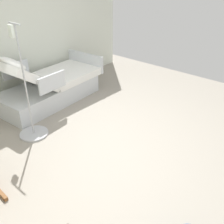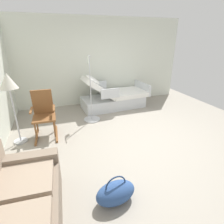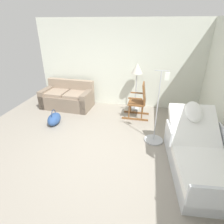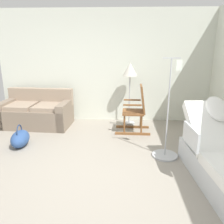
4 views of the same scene
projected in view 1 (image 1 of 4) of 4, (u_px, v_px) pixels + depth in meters
The scene contains 4 objects.
ground_plane at pixel (119, 144), 3.81m from camera, with size 6.71×6.71×0.00m, color gray.
side_wall at pixel (10, 27), 4.64m from camera, with size 0.10×5.56×2.70m, color silver.
hospital_bed at pixel (49, 86), 4.89m from camera, with size 1.13×2.13×1.14m.
iv_pole at pixel (32, 121), 3.92m from camera, with size 0.44×0.44×1.69m.
Camera 1 is at (-1.96, 2.38, 2.29)m, focal length 41.13 mm.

